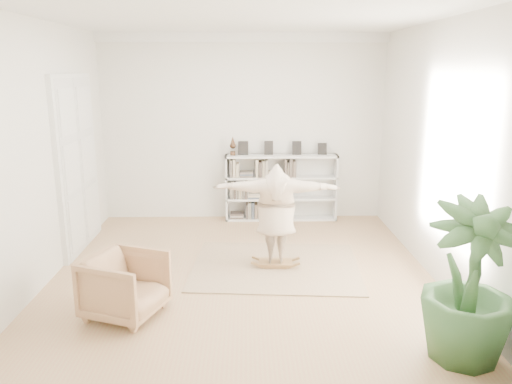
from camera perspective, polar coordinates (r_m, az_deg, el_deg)
floor at (r=7.39m, az=-1.54°, el=-9.50°), size 6.00×6.00×0.00m
room_shell at (r=9.74m, az=-1.56°, el=17.28°), size 6.00×6.00×6.00m
doors at (r=8.68m, az=-19.70°, el=2.90°), size 0.09×1.78×2.92m
bookshelf at (r=9.90m, az=2.85°, el=0.44°), size 2.20×0.35×1.64m
armchair at (r=6.33m, az=-14.71°, el=-10.31°), size 1.10×1.08×0.78m
rug at (r=7.69m, az=2.25°, el=-8.47°), size 2.64×2.18×0.02m
rocker_board at (r=7.67m, az=2.26°, el=-8.07°), size 0.53×0.34×0.11m
person at (r=7.40m, az=2.32°, el=-2.21°), size 1.89×0.64×1.51m
houseplant at (r=5.53m, az=23.18°, el=-9.50°), size 1.01×1.01×1.69m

